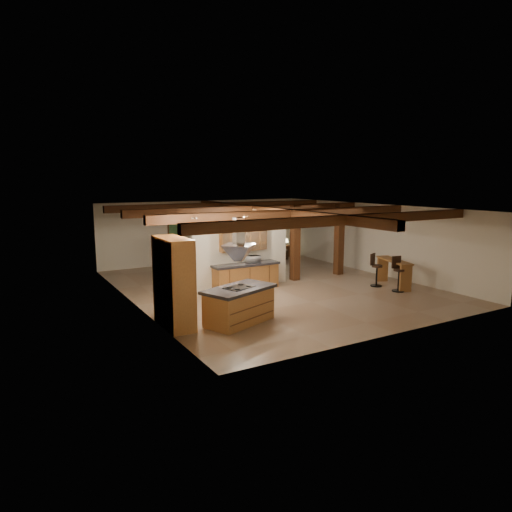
{
  "coord_description": "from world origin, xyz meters",
  "views": [
    {
      "loc": [
        -8.68,
        -13.85,
        3.9
      ],
      "look_at": [
        -0.35,
        0.5,
        1.1
      ],
      "focal_mm": 32.0,
      "sensor_mm": 36.0,
      "label": 1
    }
  ],
  "objects_px": {
    "sofa": "(263,252)",
    "bar_counter": "(394,268)",
    "kitchen_island": "(239,305)",
    "dining_table": "(222,264)"
  },
  "relations": [
    {
      "from": "sofa",
      "to": "bar_counter",
      "type": "relative_size",
      "value": 1.19
    },
    {
      "from": "kitchen_island",
      "to": "sofa",
      "type": "bearing_deg",
      "value": 55.28
    },
    {
      "from": "dining_table",
      "to": "kitchen_island",
      "type": "bearing_deg",
      "value": -128.43
    },
    {
      "from": "kitchen_island",
      "to": "sofa",
      "type": "relative_size",
      "value": 0.99
    },
    {
      "from": "bar_counter",
      "to": "kitchen_island",
      "type": "bearing_deg",
      "value": -172.0
    },
    {
      "from": "sofa",
      "to": "kitchen_island",
      "type": "bearing_deg",
      "value": 76.29
    },
    {
      "from": "dining_table",
      "to": "sofa",
      "type": "distance_m",
      "value": 3.6
    },
    {
      "from": "bar_counter",
      "to": "sofa",
      "type": "bearing_deg",
      "value": 98.59
    },
    {
      "from": "sofa",
      "to": "dining_table",
      "type": "bearing_deg",
      "value": 50.91
    },
    {
      "from": "bar_counter",
      "to": "dining_table",
      "type": "bearing_deg",
      "value": 127.03
    }
  ]
}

